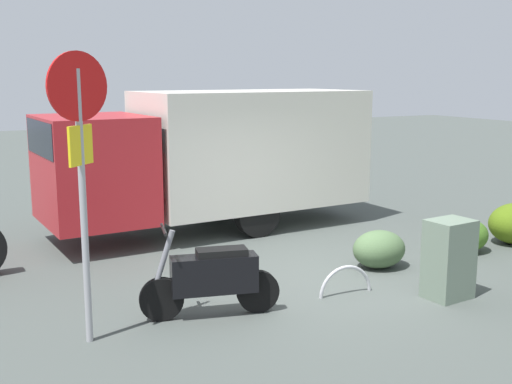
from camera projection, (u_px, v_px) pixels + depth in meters
name	position (u px, v px, depth m)	size (l,w,h in m)	color
ground_plane	(324.00, 278.00, 9.68)	(60.00, 60.00, 0.00)	#484E4B
box_truck_near	(207.00, 153.00, 12.44)	(8.19, 2.60, 2.75)	black
motorcycle	(213.00, 277.00, 8.08)	(1.78, 0.71, 1.20)	black
stop_sign	(81.00, 153.00, 6.99)	(0.71, 0.33, 3.32)	#9E9EA3
utility_cabinet	(449.00, 259.00, 8.75)	(0.61, 0.48, 1.11)	slate
bike_rack_hoop	(346.00, 294.00, 8.98)	(0.85, 0.85, 0.05)	#B7B7BC
shrub_near_sign	(379.00, 249.00, 10.18)	(0.89, 0.73, 0.61)	#4D6842
shrub_by_tree	(465.00, 235.00, 11.09)	(0.87, 0.71, 0.59)	#426E21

